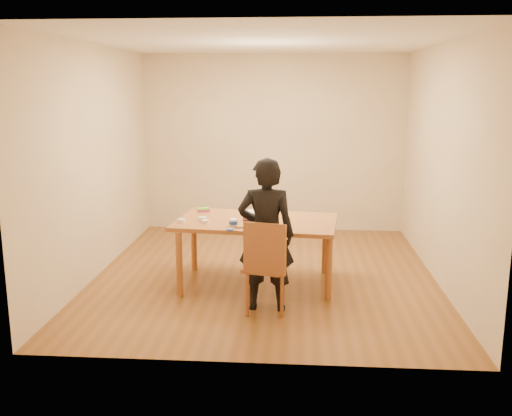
# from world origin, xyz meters

# --- Properties ---
(room_shell) EXTENTS (4.00, 4.50, 2.70)m
(room_shell) POSITION_xyz_m (0.00, 0.34, 1.35)
(room_shell) COLOR brown
(room_shell) RESTS_ON ground
(dining_table) EXTENTS (1.86, 1.21, 0.04)m
(dining_table) POSITION_xyz_m (-0.08, -0.35, 0.73)
(dining_table) COLOR brown
(dining_table) RESTS_ON floor
(dining_chair) EXTENTS (0.48, 0.48, 0.04)m
(dining_chair) POSITION_xyz_m (0.07, -1.12, 0.45)
(dining_chair) COLOR brown
(dining_chair) RESTS_ON floor
(cake_plate) EXTENTS (0.30, 0.30, 0.02)m
(cake_plate) POSITION_xyz_m (-0.08, -0.36, 0.76)
(cake_plate) COLOR #AB0B2E
(cake_plate) RESTS_ON dining_table
(cake) EXTENTS (0.22, 0.22, 0.07)m
(cake) POSITION_xyz_m (-0.08, -0.36, 0.81)
(cake) COLOR white
(cake) RESTS_ON cake_plate
(frosting_dome) EXTENTS (0.22, 0.22, 0.03)m
(frosting_dome) POSITION_xyz_m (-0.08, -0.36, 0.86)
(frosting_dome) COLOR white
(frosting_dome) RESTS_ON cake
(frosting_tub) EXTENTS (0.08, 0.08, 0.07)m
(frosting_tub) POSITION_xyz_m (-0.30, -0.64, 0.79)
(frosting_tub) COLOR white
(frosting_tub) RESTS_ON dining_table
(frosting_lid) EXTENTS (0.09, 0.09, 0.01)m
(frosting_lid) POSITION_xyz_m (-0.32, -0.82, 0.76)
(frosting_lid) COLOR #192FA4
(frosting_lid) RESTS_ON dining_table
(frosting_dollop) EXTENTS (0.04, 0.04, 0.02)m
(frosting_dollop) POSITION_xyz_m (-0.32, -0.82, 0.77)
(frosting_dollop) COLOR white
(frosting_dollop) RESTS_ON frosting_lid
(ramekin_green) EXTENTS (0.08, 0.08, 0.04)m
(ramekin_green) POSITION_xyz_m (-0.62, -0.54, 0.77)
(ramekin_green) COLOR white
(ramekin_green) RESTS_ON dining_table
(ramekin_yellow) EXTENTS (0.09, 0.09, 0.04)m
(ramekin_yellow) POSITION_xyz_m (-0.67, -0.42, 0.77)
(ramekin_yellow) COLOR white
(ramekin_yellow) RESTS_ON dining_table
(ramekin_multi) EXTENTS (0.08, 0.08, 0.04)m
(ramekin_multi) POSITION_xyz_m (-0.89, -0.52, 0.77)
(ramekin_multi) COLOR white
(ramekin_multi) RESTS_ON dining_table
(candy_box_pink) EXTENTS (0.15, 0.10, 0.02)m
(candy_box_pink) POSITION_xyz_m (-0.74, 0.05, 0.76)
(candy_box_pink) COLOR #D1316C
(candy_box_pink) RESTS_ON dining_table
(candy_box_green) EXTENTS (0.16, 0.11, 0.02)m
(candy_box_green) POSITION_xyz_m (-0.74, 0.05, 0.78)
(candy_box_green) COLOR #1C9C1F
(candy_box_green) RESTS_ON candy_box_pink
(spatula) EXTENTS (0.16, 0.04, 0.01)m
(spatula) POSITION_xyz_m (-0.20, -0.73, 0.76)
(spatula) COLOR black
(spatula) RESTS_ON dining_table
(person) EXTENTS (0.57, 0.38, 1.55)m
(person) POSITION_xyz_m (0.07, -1.08, 0.77)
(person) COLOR black
(person) RESTS_ON floor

